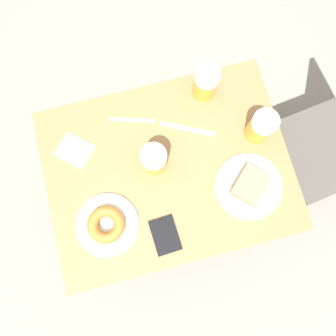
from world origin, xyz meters
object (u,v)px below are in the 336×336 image
knife (187,129)px  plate_with_donut (107,225)px  plate_with_cake (249,186)px  beer_mug_right (261,127)px  napkin_folded (75,151)px  passport_near_edge (165,235)px  beer_mug_left (154,160)px  beer_mug_center (206,83)px  fork (132,120)px

knife → plate_with_donut: bearing=-53.5°
plate_with_cake → beer_mug_right: size_ratio=1.72×
napkin_folded → passport_near_edge: size_ratio=1.19×
beer_mug_left → napkin_folded: size_ratio=0.91×
plate_with_donut → beer_mug_center: 0.61m
beer_mug_right → napkin_folded: 0.68m
beer_mug_center → plate_with_cake: bearing=7.9°
plate_with_cake → beer_mug_center: beer_mug_center is taller
beer_mug_left → fork: bearing=-167.4°
beer_mug_left → passport_near_edge: bearing=-6.3°
beer_mug_right → beer_mug_center: bearing=-145.7°
plate_with_donut → fork: 0.40m
plate_with_cake → napkin_folded: size_ratio=1.57×
beer_mug_right → knife: 0.27m
beer_mug_left → napkin_folded: bearing=-114.5°
plate_with_cake → knife: (-0.27, -0.16, -0.02)m
beer_mug_center → beer_mug_right: same height
plate_with_cake → fork: bearing=-135.4°
plate_with_donut → knife: (-0.27, 0.36, -0.02)m
beer_mug_right → plate_with_cake: bearing=-25.2°
plate_with_cake → fork: plate_with_cake is taller
fork → knife: 0.21m
napkin_folded → plate_with_cake: bearing=63.4°
plate_with_donut → beer_mug_left: size_ratio=1.57×
plate_with_donut → beer_mug_left: 0.28m
beer_mug_center → napkin_folded: 0.54m
plate_with_donut → knife: bearing=126.5°
fork → napkin_folded: bearing=-75.1°
beer_mug_right → passport_near_edge: size_ratio=1.09×
beer_mug_center → fork: bearing=-81.8°
knife → beer_mug_left: bearing=-55.9°
plate_with_cake → passport_near_edge: 0.35m
beer_mug_left → beer_mug_center: bearing=132.4°
beer_mug_right → fork: size_ratio=0.85×
plate_with_donut → napkin_folded: (-0.29, -0.06, -0.02)m
beer_mug_left → knife: bearing=124.1°
beer_mug_center → knife: bearing=-38.4°
beer_mug_left → beer_mug_center: (-0.23, 0.25, 0.00)m
beer_mug_left → beer_mug_center: same height
beer_mug_left → napkin_folded: (-0.12, -0.27, -0.07)m
plate_with_cake → knife: bearing=-149.7°
beer_mug_center → beer_mug_right: size_ratio=1.00×
beer_mug_center → beer_mug_right: 0.25m
knife → plate_with_cake: bearing=30.3°
plate_with_donut → beer_mug_left: beer_mug_left is taller
fork → knife: bearing=65.9°
plate_with_donut → knife: size_ratio=1.16×
passport_near_edge → fork: bearing=-178.3°
beer_mug_center → napkin_folded: bearing=-78.8°
fork → plate_with_cake: bearing=44.6°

